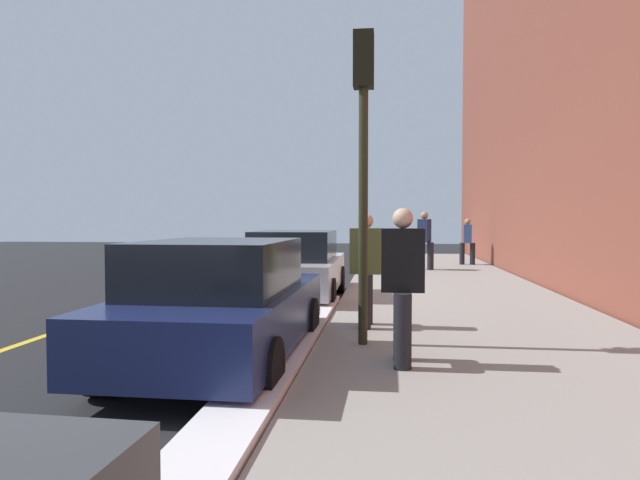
# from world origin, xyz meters

# --- Properties ---
(ground_plane) EXTENTS (56.00, 56.00, 0.00)m
(ground_plane) POSITION_xyz_m (0.00, 0.00, 0.00)
(ground_plane) COLOR black
(sidewalk) EXTENTS (28.00, 4.60, 0.15)m
(sidewalk) POSITION_xyz_m (0.00, -3.30, 0.07)
(sidewalk) COLOR gray
(sidewalk) RESTS_ON ground
(lane_stripe_centre) EXTENTS (28.00, 0.14, 0.01)m
(lane_stripe_centre) POSITION_xyz_m (0.00, 3.20, 0.00)
(lane_stripe_centre) COLOR gold
(lane_stripe_centre) RESTS_ON ground
(snow_bank_curb) EXTENTS (7.96, 0.56, 0.22)m
(snow_bank_curb) POSITION_xyz_m (-5.13, -0.70, 0.11)
(snow_bank_curb) COLOR white
(snow_bank_curb) RESTS_ON ground
(parked_car_navy) EXTENTS (4.19, 1.94, 1.51)m
(parked_car_navy) POSITION_xyz_m (-5.77, 0.04, 0.76)
(parked_car_navy) COLOR black
(parked_car_navy) RESTS_ON ground
(parked_car_silver) EXTENTS (4.36, 1.95, 1.51)m
(parked_car_silver) POSITION_xyz_m (-0.46, 0.02, 0.76)
(parked_car_silver) COLOR black
(parked_car_silver) RESTS_ON ground
(pedestrian_blue_coat) EXTENTS (0.47, 0.54, 1.64)m
(pedestrian_blue_coat) POSITION_xyz_m (7.89, -4.78, 1.02)
(pedestrian_blue_coat) COLOR black
(pedestrian_blue_coat) RESTS_ON sidewalk
(pedestrian_black_coat) EXTENTS (0.57, 0.47, 1.73)m
(pedestrian_black_coat) POSITION_xyz_m (-6.00, -2.09, 1.07)
(pedestrian_black_coat) COLOR black
(pedestrian_black_coat) RESTS_ON sidewalk
(pedestrian_navy_coat) EXTENTS (0.58, 0.59, 1.86)m
(pedestrian_navy_coat) POSITION_xyz_m (5.70, -3.12, 1.14)
(pedestrian_navy_coat) COLOR black
(pedestrian_navy_coat) RESTS_ON sidewalk
(pedestrian_olive_coat) EXTENTS (0.56, 0.47, 1.70)m
(pedestrian_olive_coat) POSITION_xyz_m (-3.89, -1.60, 1.05)
(pedestrian_olive_coat) COLOR black
(pedestrian_olive_coat) RESTS_ON sidewalk
(traffic_light_pole) EXTENTS (0.35, 0.26, 3.98)m
(traffic_light_pole) POSITION_xyz_m (-5.05, -1.61, 2.86)
(traffic_light_pole) COLOR #2D2D19
(traffic_light_pole) RESTS_ON sidewalk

